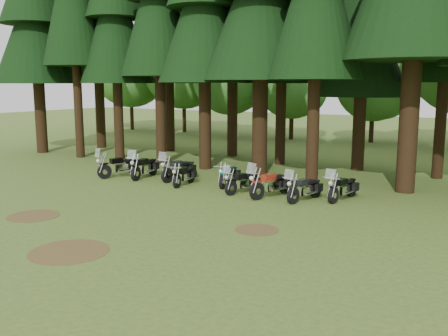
{
  "coord_description": "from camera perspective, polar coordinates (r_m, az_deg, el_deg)",
  "views": [
    {
      "loc": [
        11.4,
        -13.11,
        4.56
      ],
      "look_at": [
        0.61,
        5.0,
        1.0
      ],
      "focal_mm": 40.0,
      "sensor_mm": 36.0,
      "label": 1
    }
  ],
  "objects": [
    {
      "name": "pine_front_0",
      "position": [
        35.91,
        -20.92,
        17.18
      ],
      "size": [
        5.49,
        5.49,
        16.17
      ],
      "color": "#311F10",
      "rests_on": "ground"
    },
    {
      "name": "ground",
      "position": [
        17.97,
        -9.92,
        -5.27
      ],
      "size": [
        120.0,
        120.0,
        0.0
      ],
      "primitive_type": "plane",
      "color": "#3D5820",
      "rests_on": "ground"
    },
    {
      "name": "decid_3",
      "position": [
        41.5,
        8.05,
        9.43
      ],
      "size": [
        6.12,
        5.95,
        7.65
      ],
      "color": "#311F10",
      "rests_on": "ground"
    },
    {
      "name": "decid_4",
      "position": [
        40.64,
        17.02,
        8.91
      ],
      "size": [
        5.93,
        5.76,
        7.41
      ],
      "color": "#311F10",
      "rests_on": "ground"
    },
    {
      "name": "motorcycle_4",
      "position": [
        22.56,
        0.54,
        -0.92
      ],
      "size": [
        0.53,
        2.15,
        0.88
      ],
      "rotation": [
        0.0,
        0.0,
        0.19
      ],
      "color": "black",
      "rests_on": "ground"
    },
    {
      "name": "motorcycle_1",
      "position": [
        24.74,
        -9.09,
        0.04
      ],
      "size": [
        0.71,
        2.43,
        1.52
      ],
      "rotation": [
        0.0,
        0.0,
        0.17
      ],
      "color": "black",
      "rests_on": "ground"
    },
    {
      "name": "motorcycle_3",
      "position": [
        22.76,
        -4.58,
        -0.93
      ],
      "size": [
        0.43,
        2.02,
        0.82
      ],
      "rotation": [
        0.0,
        0.0,
        0.15
      ],
      "color": "black",
      "rests_on": "ground"
    },
    {
      "name": "pine_back_4",
      "position": [
        27.62,
        15.74,
        16.92
      ],
      "size": [
        4.94,
        4.94,
        13.78
      ],
      "color": "#311F10",
      "rests_on": "ground"
    },
    {
      "name": "motorcycle_7",
      "position": [
        19.91,
        9.2,
        -2.42
      ],
      "size": [
        0.78,
        2.2,
        1.39
      ],
      "rotation": [
        0.0,
        0.0,
        -0.24
      ],
      "color": "black",
      "rests_on": "ground"
    },
    {
      "name": "pine_back_1",
      "position": [
        34.74,
        -6.41,
        18.05
      ],
      "size": [
        4.52,
        4.52,
        16.22
      ],
      "color": "#311F10",
      "rests_on": "ground"
    },
    {
      "name": "pine_back_0",
      "position": [
        37.53,
        -14.46,
        18.1
      ],
      "size": [
        5.0,
        5.0,
        17.21
      ],
      "color": "#311F10",
      "rests_on": "ground"
    },
    {
      "name": "dirt_patch_1",
      "position": [
        15.93,
        3.77,
        -7.06
      ],
      "size": [
        1.4,
        1.4,
        0.01
      ],
      "primitive_type": "cylinder",
      "color": "#4C3D1E",
      "rests_on": "ground"
    },
    {
      "name": "decid_2",
      "position": [
        43.73,
        0.85,
        10.1
      ],
      "size": [
        6.72,
        6.53,
        8.4
      ],
      "color": "#311F10",
      "rests_on": "ground"
    },
    {
      "name": "motorcycle_8",
      "position": [
        20.31,
        13.4,
        -2.31
      ],
      "size": [
        0.64,
        2.22,
        1.4
      ],
      "rotation": [
        0.0,
        0.0,
        -0.17
      ],
      "color": "black",
      "rests_on": "ground"
    },
    {
      "name": "motorcycle_0",
      "position": [
        25.22,
        -11.83,
        0.13
      ],
      "size": [
        1.16,
        2.34,
        1.52
      ],
      "rotation": [
        0.0,
        0.0,
        -0.38
      ],
      "color": "black",
      "rests_on": "ground"
    },
    {
      "name": "motorcycle_5",
      "position": [
        21.11,
        2.17,
        -1.68
      ],
      "size": [
        0.82,
        2.08,
        1.32
      ],
      "rotation": [
        0.0,
        0.0,
        -0.27
      ],
      "color": "black",
      "rests_on": "ground"
    },
    {
      "name": "motorcycle_2",
      "position": [
        23.93,
        -5.17,
        -0.22
      ],
      "size": [
        0.58,
        2.38,
        1.49
      ],
      "rotation": [
        0.0,
        0.0,
        -0.11
      ],
      "color": "black",
      "rests_on": "ground"
    },
    {
      "name": "decid_0",
      "position": [
        50.96,
        -10.51,
        10.94
      ],
      "size": [
        8.0,
        7.78,
        10.0
      ],
      "color": "#311F10",
      "rests_on": "ground"
    },
    {
      "name": "motorcycle_6",
      "position": [
        20.4,
        5.46,
        -1.91
      ],
      "size": [
        1.08,
        2.37,
        1.52
      ],
      "rotation": [
        0.0,
        0.0,
        -0.34
      ],
      "color": "black",
      "rests_on": "ground"
    },
    {
      "name": "decid_1",
      "position": [
        47.57,
        -4.45,
        11.09
      ],
      "size": [
        7.91,
        7.69,
        9.88
      ],
      "color": "#311F10",
      "rests_on": "ground"
    },
    {
      "name": "dirt_patch_2",
      "position": [
        14.56,
        -17.28,
        -9.1
      ],
      "size": [
        2.2,
        2.2,
        0.01
      ],
      "primitive_type": "cylinder",
      "color": "#4C3D1E",
      "rests_on": "ground"
    },
    {
      "name": "dirt_patch_0",
      "position": [
        18.75,
        -20.97,
        -5.12
      ],
      "size": [
        1.8,
        1.8,
        0.01
      ],
      "primitive_type": "cylinder",
      "color": "#4C3D1E",
      "rests_on": "ground"
    }
  ]
}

